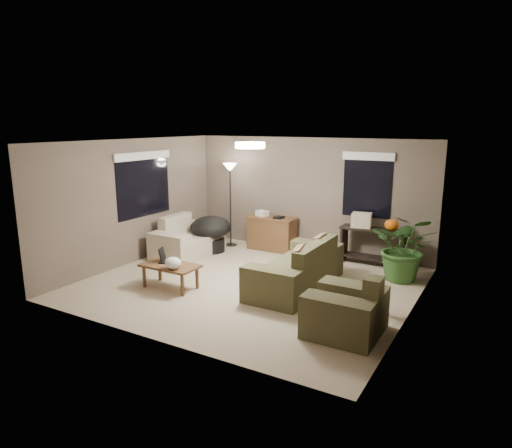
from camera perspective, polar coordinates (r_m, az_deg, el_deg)
The scene contains 20 objects.
room_shell at distance 7.89m, azimuth -0.73°, elevation 1.14°, with size 5.50×5.50×5.50m.
main_sofa at distance 7.95m, azimuth 5.30°, elevation -5.94°, with size 0.95×2.20×0.85m.
throw_pillows at distance 7.75m, azimuth 7.07°, elevation -3.73°, with size 0.33×1.38×0.47m.
loveseat at distance 9.97m, azimuth -8.64°, elevation -2.17°, with size 0.90×1.60×0.85m.
armchair at distance 6.42m, azimuth 11.23°, elevation -10.78°, with size 0.95×1.00×0.85m.
coffee_table at distance 8.04m, azimuth -10.68°, elevation -5.43°, with size 1.00×0.55×0.42m.
laptop at distance 8.18m, azimuth -11.16°, elevation -4.24°, with size 0.43×0.35×0.24m.
plastic_bag at distance 7.76m, azimuth -10.32°, elevation -4.83°, with size 0.29×0.26×0.20m, color white.
desk at distance 10.25m, azimuth 1.98°, elevation -1.16°, with size 1.10×0.50×0.75m.
desk_papers at distance 10.23m, azimuth 1.20°, elevation 1.24°, with size 0.70×0.30×0.12m.
console_table at distance 9.44m, azimuth 14.37°, elevation -2.40°, with size 1.30×0.40×0.75m.
pumpkin at distance 9.26m, azimuth 16.59°, elevation -0.12°, with size 0.27×0.27×0.22m, color orange.
cardboard_box at distance 9.41m, azimuth 13.06°, elevation 0.48°, with size 0.38×0.29×0.29m, color beige.
papasan_chair at distance 10.13m, azimuth -5.66°, elevation -0.87°, with size 1.13×1.13×0.80m.
floor_lamp at distance 10.41m, azimuth -3.26°, elevation 5.86°, with size 0.32×0.32×1.91m.
ceiling_fixture at distance 7.74m, azimuth -0.75°, elevation 9.81°, with size 0.50×0.50×0.10m, color white.
houseplant at distance 8.65m, azimuth 18.11°, elevation -3.68°, with size 1.12×1.24×0.97m, color #2D5923.
cat_scratching_post at distance 7.19m, azimuth 14.35°, elevation -9.05°, with size 0.32×0.32×0.50m.
window_left at distance 9.69m, azimuth -13.89°, elevation 6.12°, with size 0.05×1.56×1.33m.
window_back at distance 9.56m, azimuth 13.78°, elevation 6.06°, with size 1.06×0.05×1.33m.
Camera 1 is at (3.95, -6.65, 2.82)m, focal length 32.00 mm.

